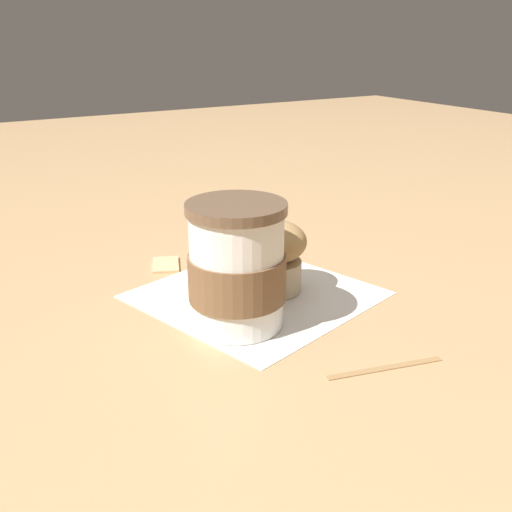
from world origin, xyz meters
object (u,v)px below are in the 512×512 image
object	(u,v)px
banana	(239,244)
sugar_packet	(166,263)
muffin	(272,253)
coffee_cup	(237,268)

from	to	relation	value
banana	sugar_packet	world-z (taller)	banana
muffin	banana	world-z (taller)	muffin
banana	muffin	bearing A→B (deg)	171.31
muffin	banana	distance (m)	0.11
coffee_cup	sugar_packet	distance (m)	0.19
muffin	coffee_cup	bearing A→B (deg)	126.16
coffee_cup	muffin	world-z (taller)	coffee_cup
muffin	banana	bearing A→B (deg)	-8.69
coffee_cup	muffin	distance (m)	0.09
banana	sugar_packet	xyz separation A→B (m)	(0.02, 0.09, -0.02)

